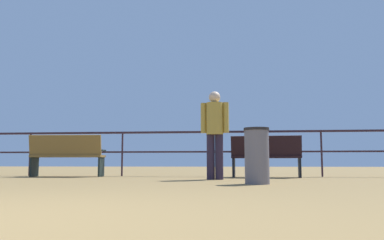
# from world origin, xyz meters

# --- Properties ---
(pier_railing) EXTENTS (21.52, 0.05, 1.09)m
(pier_railing) POSITION_xyz_m (0.00, 7.39, 0.81)
(pier_railing) COLOR #301E27
(pier_railing) RESTS_ON ground_plane
(bench_near_left) EXTENTS (1.70, 0.69, 0.96)m
(bench_near_left) POSITION_xyz_m (-2.33, 6.74, 0.54)
(bench_near_left) COLOR brown
(bench_near_left) RESTS_ON ground_plane
(bench_near_right) EXTENTS (1.55, 0.68, 0.91)m
(bench_near_right) POSITION_xyz_m (2.24, 6.74, 0.51)
(bench_near_right) COLOR black
(bench_near_right) RESTS_ON ground_plane
(person_by_bench) EXTENTS (0.55, 0.33, 1.72)m
(person_by_bench) POSITION_xyz_m (1.17, 5.61, 0.99)
(person_by_bench) COLOR #271D2F
(person_by_bench) RESTS_ON ground_plane
(trash_bin) EXTENTS (0.39, 0.39, 0.86)m
(trash_bin) POSITION_xyz_m (1.88, 4.09, 0.43)
(trash_bin) COLOR slate
(trash_bin) RESTS_ON ground_plane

